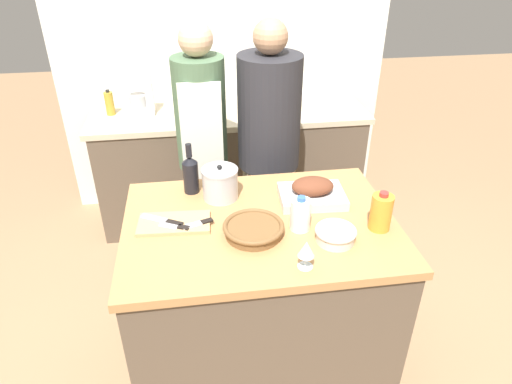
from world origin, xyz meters
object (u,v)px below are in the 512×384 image
at_px(knife_paring, 199,223).
at_px(person_cook_aproned, 203,145).
at_px(roasting_pan, 312,192).
at_px(condiment_bottle_tall, 212,106).
at_px(stock_pot, 220,183).
at_px(wicker_basket, 254,229).
at_px(knife_chef, 163,220).
at_px(person_cook_guest, 269,147).
at_px(milk_jug, 300,214).
at_px(stand_mixer, 141,98).
at_px(mixing_bowl, 336,234).
at_px(juice_jug, 381,212).
at_px(cutting_board, 174,223).
at_px(condiment_bottle_short, 110,103).
at_px(wine_bottle_green, 191,173).
at_px(knife_bread, 176,226).
at_px(wine_glass_left, 306,250).

height_order(knife_paring, person_cook_aproned, person_cook_aproned).
height_order(roasting_pan, condiment_bottle_tall, condiment_bottle_tall).
bearing_deg(stock_pot, knife_paring, -115.57).
relative_size(wicker_basket, condiment_bottle_tall, 1.61).
xyz_separation_m(knife_chef, person_cook_guest, (0.61, 0.75, -0.03)).
bearing_deg(milk_jug, stand_mixer, 115.99).
distance_m(mixing_bowl, knife_paring, 0.60).
height_order(mixing_bowl, person_cook_guest, person_cook_guest).
relative_size(juice_jug, person_cook_aproned, 0.11).
xyz_separation_m(cutting_board, condiment_bottle_short, (-0.46, 1.52, 0.04)).
relative_size(knife_paring, condiment_bottle_short, 0.78).
bearing_deg(person_cook_aproned, milk_jug, -66.62).
xyz_separation_m(stock_pot, person_cook_aproned, (-0.06, 0.61, -0.08)).
relative_size(mixing_bowl, person_cook_aproned, 0.11).
height_order(wicker_basket, milk_jug, milk_jug).
height_order(condiment_bottle_tall, person_cook_aproned, person_cook_aproned).
bearing_deg(cutting_board, wine_bottle_green, 73.19).
xyz_separation_m(milk_jug, person_cook_guest, (0.01, 0.87, -0.08)).
bearing_deg(roasting_pan, stand_mixer, 122.81).
distance_m(cutting_board, person_cook_guest, 0.95).
xyz_separation_m(roasting_pan, knife_bread, (-0.65, -0.16, -0.03)).
height_order(stock_pot, person_cook_aproned, person_cook_aproned).
bearing_deg(condiment_bottle_tall, wine_bottle_green, -98.77).
bearing_deg(roasting_pan, wine_bottle_green, 163.53).
distance_m(knife_paring, knife_bread, 0.10).
xyz_separation_m(wicker_basket, knife_paring, (-0.23, 0.09, -0.01)).
height_order(mixing_bowl, milk_jug, milk_jug).
relative_size(roasting_pan, condiment_bottle_short, 1.77).
relative_size(wine_bottle_green, wine_glass_left, 2.13).
xyz_separation_m(milk_jug, knife_bread, (-0.54, 0.07, -0.05)).
bearing_deg(knife_chef, juice_jug, -10.08).
distance_m(roasting_pan, wine_glass_left, 0.51).
distance_m(wicker_basket, milk_jug, 0.21).
bearing_deg(knife_chef, cutting_board, -15.30).
bearing_deg(wicker_basket, juice_jug, -3.20).
relative_size(wicker_basket, milk_jug, 1.64).
height_order(wine_glass_left, condiment_bottle_short, condiment_bottle_short).
bearing_deg(wine_bottle_green, roasting_pan, -16.47).
distance_m(mixing_bowl, wine_bottle_green, 0.78).
xyz_separation_m(cutting_board, stock_pot, (0.23, 0.21, 0.07)).
xyz_separation_m(milk_jug, knife_paring, (-0.44, 0.07, -0.05)).
xyz_separation_m(wine_glass_left, condiment_bottle_short, (-0.98, 1.89, -0.03)).
height_order(juice_jug, knife_paring, juice_jug).
distance_m(mixing_bowl, juice_jug, 0.23).
distance_m(mixing_bowl, person_cook_aproned, 1.16).
xyz_separation_m(wine_bottle_green, knife_bread, (-0.08, -0.33, -0.08)).
xyz_separation_m(roasting_pan, milk_jug, (-0.11, -0.22, 0.03)).
bearing_deg(wine_bottle_green, cutting_board, -106.81).
xyz_separation_m(roasting_pan, condiment_bottle_short, (-1.13, 1.41, 0.01)).
bearing_deg(person_cook_aproned, mixing_bowl, -62.92).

